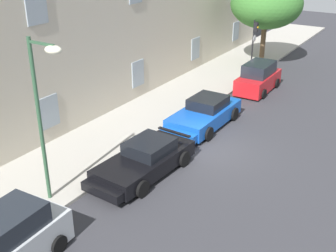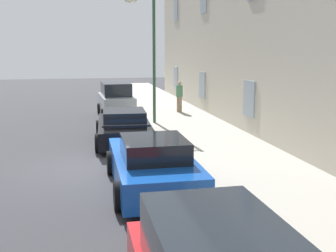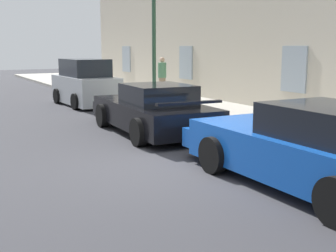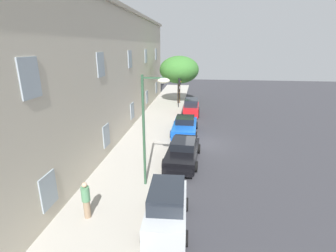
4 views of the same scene
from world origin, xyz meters
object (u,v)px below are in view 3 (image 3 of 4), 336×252
object	(u,v)px
sportscar_red_lead	(151,110)
hatchback_distant	(85,85)
sportscar_yellow_flank	(305,148)
pedestrian_admiring	(162,77)

from	to	relation	value
sportscar_red_lead	hatchback_distant	distance (m)	6.34
sportscar_red_lead	sportscar_yellow_flank	world-z (taller)	sportscar_yellow_flank
hatchback_distant	sportscar_yellow_flank	bearing A→B (deg)	-0.29
sportscar_yellow_flank	sportscar_red_lead	bearing A→B (deg)	-178.16
sportscar_red_lead	pedestrian_admiring	distance (m)	7.46
sportscar_red_lead	sportscar_yellow_flank	distance (m)	5.52
sportscar_red_lead	hatchback_distant	world-z (taller)	hatchback_distant
sportscar_yellow_flank	hatchback_distant	world-z (taller)	hatchback_distant
sportscar_red_lead	hatchback_distant	bearing A→B (deg)	177.86
hatchback_distant	pedestrian_admiring	world-z (taller)	pedestrian_admiring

